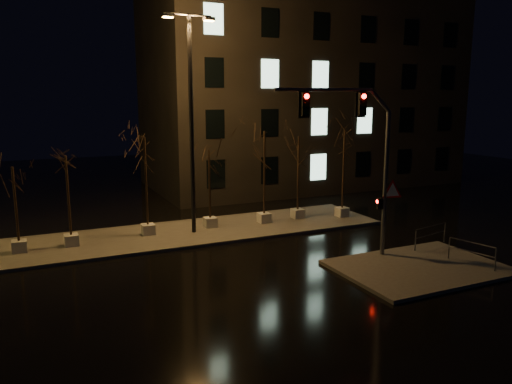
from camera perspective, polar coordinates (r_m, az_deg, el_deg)
name	(u,v)px	position (r m, az deg, el deg)	size (l,w,h in m)	color
ground	(226,269)	(21.66, -3.42, -8.78)	(90.00, 90.00, 0.00)	black
median	(185,233)	(27.06, -8.10, -4.69)	(22.00, 5.00, 0.15)	#494741
sidewalk_corner	(419,268)	(22.68, 18.17, -8.21)	(7.00, 5.00, 0.15)	#494741
building	(302,94)	(42.76, 5.28, 11.09)	(25.00, 12.00, 15.00)	black
tree_0	(14,186)	(25.21, -25.94, 0.61)	(1.80, 1.80, 4.11)	beige
tree_1	(67,176)	(25.28, -20.81, 1.73)	(1.80, 1.80, 4.51)	beige
tree_2	(145,159)	(26.14, -12.55, 3.66)	(1.80, 1.80, 5.23)	beige
tree_3	(209,167)	(27.22, -5.36, 2.84)	(1.80, 1.80, 4.42)	beige
tree_4	(264,152)	(28.05, 0.96, 4.63)	(1.80, 1.80, 5.39)	beige
tree_5	(298,155)	(29.26, 4.88, 4.25)	(1.80, 1.80, 4.99)	beige
tree_6	(344,150)	(29.99, 10.03, 4.79)	(1.80, 1.80, 5.34)	beige
traffic_signal_mast	(362,148)	(22.26, 12.05, 4.92)	(6.05, 1.13, 7.48)	#56595E
streetlight_main	(191,110)	(26.03, -7.43, 9.25)	(2.79, 0.65, 11.16)	black
guard_rail_a	(431,233)	(25.52, 19.34, -4.42)	(2.35, 0.52, 1.03)	#56595E
guard_rail_b	(472,250)	(23.41, 23.43, -6.11)	(0.54, 2.08, 1.01)	#56595E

